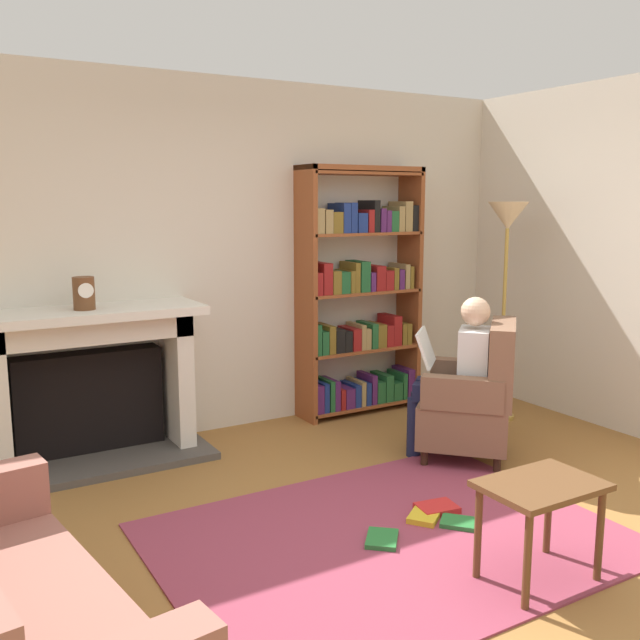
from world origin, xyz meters
name	(u,v)px	position (x,y,z in m)	size (l,w,h in m)	color
ground	(425,565)	(0.00, 0.00, 0.00)	(14.00, 14.00, 0.00)	olive
back_wall	(220,258)	(0.00, 2.55, 1.35)	(5.60, 0.10, 2.70)	beige
side_wall_right	(590,255)	(2.65, 1.25, 1.35)	(0.10, 5.20, 2.70)	beige
area_rug	(389,539)	(0.00, 0.30, 0.01)	(2.40, 1.80, 0.01)	#8D364A
fireplace	(91,380)	(-1.08, 2.30, 0.57)	(1.52, 0.64, 1.08)	#4C4742
mantel_clock	(84,293)	(-1.11, 2.20, 1.19)	(0.14, 0.14, 0.22)	brown
bookshelf	(360,296)	(1.15, 2.33, 1.00)	(1.08, 0.32, 2.06)	brown
armchair_reading	(475,399)	(1.23, 1.00, 0.42)	(0.89, 0.89, 0.97)	#331E14
seated_reader	(459,370)	(1.15, 1.08, 0.62)	(0.58, 0.58, 1.14)	silver
side_table	(541,499)	(0.37, -0.38, 0.41)	(0.56, 0.39, 0.49)	brown
scattered_books	(427,519)	(0.29, 0.35, 0.03)	(0.74, 0.43, 0.04)	red
floor_lamp	(507,236)	(2.05, 1.58, 1.51)	(0.32, 0.32, 1.78)	#B7933F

